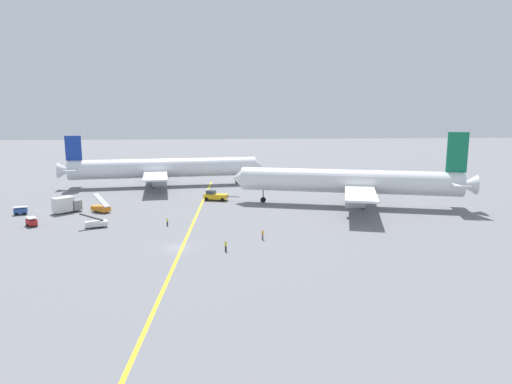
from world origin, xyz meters
name	(u,v)px	position (x,y,z in m)	size (l,w,h in m)	color
ground_plane	(177,248)	(0.00, 0.00, 0.00)	(600.00, 600.00, 0.00)	slate
taxiway_stripe	(189,231)	(1.32, 10.00, 0.00)	(0.50, 120.00, 0.01)	yellow
airliner_at_gate_left	(164,168)	(-9.44, 63.47, 5.30)	(60.00, 40.42, 15.21)	white
airliner_being_pushed	(350,182)	(37.59, 30.26, 5.75)	(55.13, 41.32, 17.50)	white
pushback_tug	(215,196)	(5.96, 39.49, 1.19)	(8.95, 4.17, 2.83)	gold
gse_catering_truck_tall	(66,205)	(-26.58, 28.42, 1.76)	(5.87, 5.79, 3.50)	gray
gse_baggage_cart_near_cluster	(21,211)	(-35.84, 27.15, 0.86)	(3.07, 2.29, 1.71)	#2D5199
gse_baggage_cart_trailing	(31,222)	(-29.46, 16.65, 0.86)	(2.89, 3.13, 1.71)	red
gse_stair_truck_yellow	(101,208)	(-19.17, 28.18, 1.03)	(4.75, 4.40, 4.06)	orange
gse_belt_loader_portside	(96,223)	(-16.66, 14.39, 0.83)	(5.06, 3.00, 3.02)	silver
ground_crew_ramp_agent_by_cones	(226,246)	(7.85, -2.62, 0.92)	(0.36, 0.49, 1.76)	black
ground_crew_marshaller_foreground	(167,222)	(-3.21, 14.76, 0.79)	(0.36, 0.36, 1.54)	black
ground_crew_wing_walker_right	(263,234)	(14.36, 3.61, 0.89)	(0.50, 0.36, 1.70)	#4C4C51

